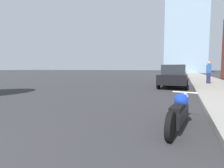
% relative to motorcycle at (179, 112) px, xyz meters
% --- Properties ---
extents(sidewalk, '(3.39, 240.00, 0.15)m').
position_rel_motorcycle_xyz_m(sidewalk, '(2.42, 35.67, -0.29)').
color(sidewalk, gray).
rests_on(sidewalk, ground_plane).
extents(motorcycle, '(0.64, 2.32, 0.75)m').
position_rel_motorcycle_xyz_m(motorcycle, '(0.00, 0.00, 0.00)').
color(motorcycle, black).
rests_on(motorcycle, ground_plane).
extents(parked_car_black, '(2.01, 4.09, 1.64)m').
position_rel_motorcycle_xyz_m(parked_car_black, '(-0.61, 9.17, 0.45)').
color(parked_car_black, black).
rests_on(parked_car_black, ground_plane).
extents(parked_car_green, '(1.96, 4.57, 1.80)m').
position_rel_motorcycle_xyz_m(parked_car_green, '(-0.59, 20.90, 0.52)').
color(parked_car_green, '#1E6B33').
rests_on(parked_car_green, ground_plane).
extents(pedestrian, '(0.36, 0.26, 1.83)m').
position_rel_motorcycle_xyz_m(pedestrian, '(1.98, 12.18, 0.74)').
color(pedestrian, '#1E2347').
rests_on(pedestrian, sidewalk).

